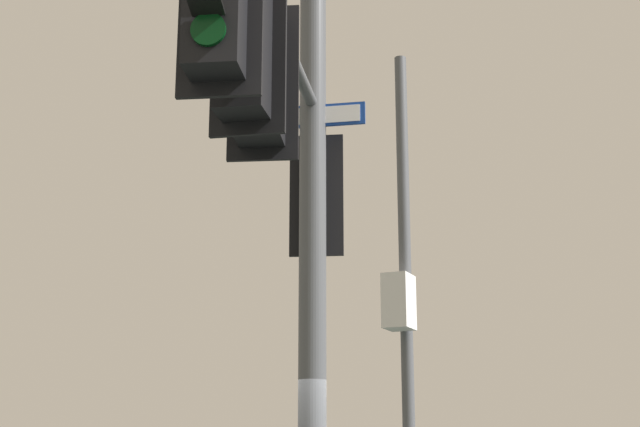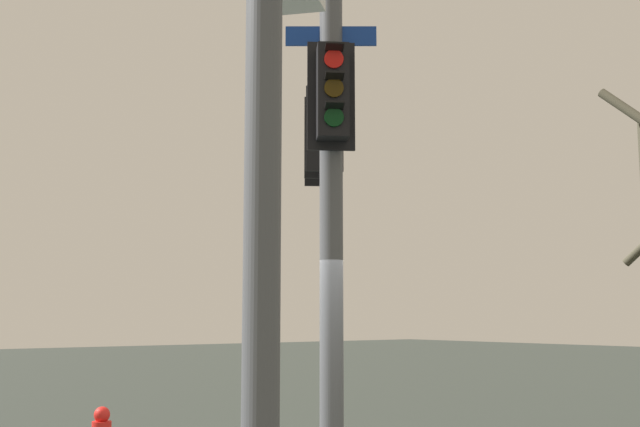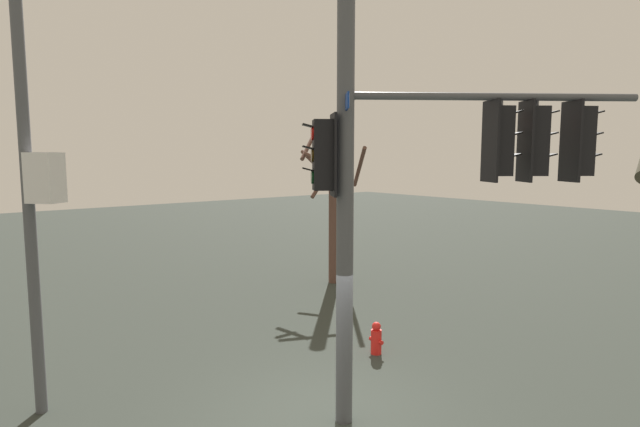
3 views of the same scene
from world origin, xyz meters
name	(u,v)px [view 1 (image 1 of 3)]	position (x,y,z in m)	size (l,w,h in m)	color
main_signal_pole_assembly	(305,107)	(0.81, 1.06, 4.92)	(5.28, 4.46, 9.55)	#4C4F54
secondary_pole_assembly	(403,303)	(-3.13, -3.63, 4.06)	(0.67, 0.62, 8.14)	#4C4F54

